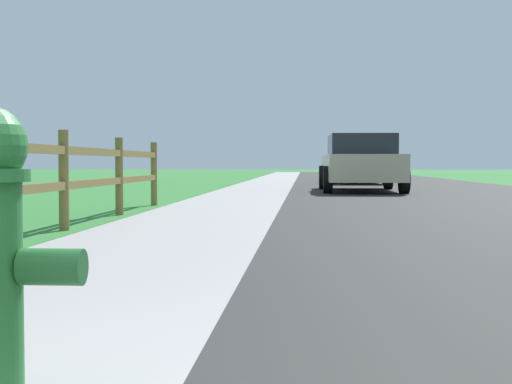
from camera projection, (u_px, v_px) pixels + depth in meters
name	position (u px, v px, depth m)	size (l,w,h in m)	color
ground_plane	(294.00, 184.00, 25.96)	(120.00, 120.00, 0.00)	#337A35
road_asphalt	(387.00, 183.00, 27.72)	(7.00, 66.00, 0.01)	#2A2A2A
curb_concrete	(216.00, 182.00, 28.15)	(6.00, 66.00, 0.01)	#A09B9A
grass_verge	(177.00, 182.00, 28.25)	(5.00, 66.00, 0.00)	#337A35
rail_fence	(21.00, 174.00, 6.75)	(0.11, 11.97, 1.09)	olive
parked_suv_beige	(360.00, 162.00, 19.30)	(2.11, 5.00, 1.47)	#C6B793
parked_car_red	(356.00, 163.00, 26.78)	(2.12, 4.37, 1.49)	maroon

